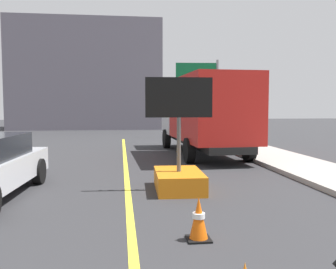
% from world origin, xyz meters
% --- Properties ---
extents(lane_center_stripe, '(0.14, 36.00, 0.01)m').
position_xyz_m(lane_center_stripe, '(0.00, 6.00, 0.00)').
color(lane_center_stripe, yellow).
rests_on(lane_center_stripe, ground).
extents(arrow_board_trailer, '(1.60, 1.84, 2.70)m').
position_xyz_m(arrow_board_trailer, '(1.23, 9.80, 0.48)').
color(arrow_board_trailer, orange).
rests_on(arrow_board_trailer, ground).
extents(box_truck, '(2.76, 7.75, 3.18)m').
position_xyz_m(box_truck, '(3.29, 16.14, 1.75)').
color(box_truck, black).
rests_on(box_truck, ground).
extents(highway_guide_sign, '(2.78, 0.34, 5.00)m').
position_xyz_m(highway_guide_sign, '(5.29, 24.67, 3.42)').
color(highway_guide_sign, gray).
rests_on(highway_guide_sign, ground).
extents(far_building_block, '(13.14, 6.57, 9.58)m').
position_xyz_m(far_building_block, '(-3.11, 36.35, 4.79)').
color(far_building_block, slate).
rests_on(far_building_block, ground).
extents(traffic_cone_mid_lane, '(0.36, 0.36, 0.66)m').
position_xyz_m(traffic_cone_mid_lane, '(1.00, 6.41, 0.32)').
color(traffic_cone_mid_lane, black).
rests_on(traffic_cone_mid_lane, ground).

